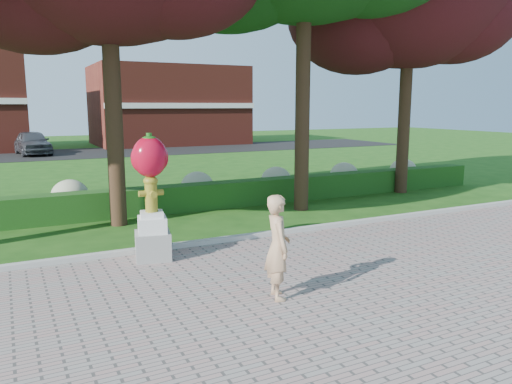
{
  "coord_description": "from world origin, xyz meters",
  "views": [
    {
      "loc": [
        -4.63,
        -7.48,
        3.2
      ],
      "look_at": [
        -0.35,
        1.0,
        1.55
      ],
      "focal_mm": 35.0,
      "sensor_mm": 36.0,
      "label": 1
    }
  ],
  "objects": [
    {
      "name": "parked_car",
      "position": [
        -2.96,
        28.48,
        0.81
      ],
      "size": [
        2.37,
        4.82,
        1.58
      ],
      "primitive_type": "imported",
      "rotation": [
        0.0,
        0.0,
        0.11
      ],
      "color": "#43454B",
      "rests_on": "street"
    },
    {
      "name": "street",
      "position": [
        0.0,
        28.0,
        0.01
      ],
      "size": [
        50.0,
        8.0,
        0.02
      ],
      "primitive_type": "cube",
      "color": "black",
      "rests_on": "ground"
    },
    {
      "name": "ground",
      "position": [
        0.0,
        0.0,
        0.0
      ],
      "size": [
        100.0,
        100.0,
        0.0
      ],
      "primitive_type": "plane",
      "color": "#1B4812",
      "rests_on": "ground"
    },
    {
      "name": "hydrangea_row",
      "position": [
        0.57,
        8.0,
        0.55
      ],
      "size": [
        20.1,
        1.1,
        0.99
      ],
      "color": "#B7B88D",
      "rests_on": "ground"
    },
    {
      "name": "woman",
      "position": [
        -0.74,
        -0.58,
        0.91
      ],
      "size": [
        0.55,
        0.71,
        1.74
      ],
      "primitive_type": "imported",
      "rotation": [
        0.0,
        0.0,
        1.34
      ],
      "color": "tan",
      "rests_on": "walkway"
    },
    {
      "name": "building_right",
      "position": [
        8.0,
        34.0,
        3.2
      ],
      "size": [
        12.0,
        8.0,
        6.4
      ],
      "primitive_type": "cube",
      "color": "maroon",
      "rests_on": "ground"
    },
    {
      "name": "hydrant_sculpture",
      "position": [
        -2.02,
        2.45,
        1.43
      ],
      "size": [
        0.84,
        0.84,
        2.62
      ],
      "rotation": [
        0.0,
        0.0,
        -0.2
      ],
      "color": "gray",
      "rests_on": "walkway"
    },
    {
      "name": "lawn_hedge",
      "position": [
        0.0,
        7.0,
        0.4
      ],
      "size": [
        24.0,
        0.7,
        0.8
      ],
      "primitive_type": "cube",
      "color": "#1E3F12",
      "rests_on": "ground"
    },
    {
      "name": "curb",
      "position": [
        0.0,
        3.0,
        0.07
      ],
      "size": [
        40.0,
        0.18,
        0.15
      ],
      "primitive_type": "cube",
      "color": "#ADADA5",
      "rests_on": "ground"
    }
  ]
}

